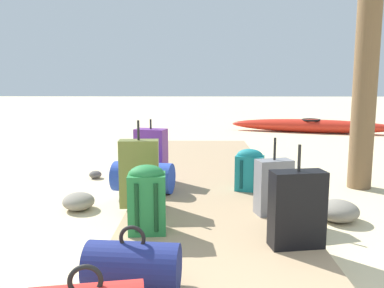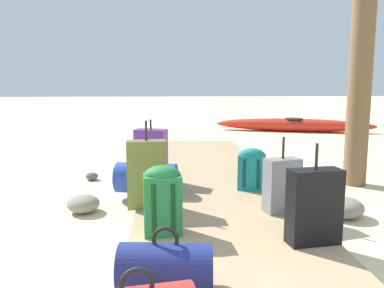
% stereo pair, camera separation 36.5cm
% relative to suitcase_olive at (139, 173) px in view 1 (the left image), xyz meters
% --- Properties ---
extents(ground_plane, '(60.00, 60.00, 0.00)m').
position_rel_suitcase_olive_xyz_m(ground_plane, '(0.73, -0.02, -0.42)').
color(ground_plane, beige).
extents(boardwalk, '(1.69, 7.54, 0.08)m').
position_rel_suitcase_olive_xyz_m(boardwalk, '(0.73, 0.74, -0.38)').
color(boardwalk, tan).
rests_on(boardwalk, ground).
extents(suitcase_olive, '(0.40, 0.21, 0.88)m').
position_rel_suitcase_olive_xyz_m(suitcase_olive, '(0.00, 0.00, 0.00)').
color(suitcase_olive, olive).
rests_on(suitcase_olive, boardwalk).
extents(backpack_teal, '(0.36, 0.27, 0.49)m').
position_rel_suitcase_olive_xyz_m(backpack_teal, '(1.19, 0.62, -0.09)').
color(backpack_teal, '#197A7F').
rests_on(backpack_teal, boardwalk).
extents(duffel_bag_navy, '(0.59, 0.35, 0.42)m').
position_rel_suitcase_olive_xyz_m(duffel_bag_navy, '(0.20, -1.66, -0.19)').
color(duffel_bag_navy, navy).
rests_on(duffel_bag_navy, boardwalk).
extents(duffel_bag_blue, '(0.74, 0.48, 0.46)m').
position_rel_suitcase_olive_xyz_m(duffel_bag_blue, '(-0.04, 0.53, -0.17)').
color(duffel_bag_blue, '#2847B7').
rests_on(duffel_bag_blue, boardwalk).
extents(suitcase_purple, '(0.43, 0.32, 0.79)m').
position_rel_suitcase_olive_xyz_m(suitcase_purple, '(-0.00, 1.07, -0.01)').
color(suitcase_purple, '#6B2D84').
rests_on(suitcase_purple, boardwalk).
extents(suitcase_black, '(0.44, 0.24, 0.80)m').
position_rel_suitcase_olive_xyz_m(suitcase_black, '(1.36, -0.98, -0.04)').
color(suitcase_black, black).
rests_on(suitcase_black, boardwalk).
extents(backpack_green, '(0.33, 0.28, 0.58)m').
position_rel_suitcase_olive_xyz_m(backpack_green, '(0.17, -0.71, -0.04)').
color(backpack_green, '#237538').
rests_on(backpack_green, boardwalk).
extents(suitcase_grey, '(0.37, 0.26, 0.74)m').
position_rel_suitcase_olive_xyz_m(suitcase_grey, '(1.32, -0.21, -0.08)').
color(suitcase_grey, slate).
rests_on(suitcase_grey, boardwalk).
extents(kayak, '(4.17, 1.65, 0.35)m').
position_rel_suitcase_olive_xyz_m(kayak, '(3.55, 6.55, -0.25)').
color(kayak, red).
rests_on(kayak, ground).
extents(rock_right_near, '(0.55, 0.55, 0.20)m').
position_rel_suitcase_olive_xyz_m(rock_right_near, '(1.96, -0.18, -0.32)').
color(rock_right_near, gray).
rests_on(rock_right_near, ground).
extents(rock_left_far, '(0.42, 0.44, 0.18)m').
position_rel_suitcase_olive_xyz_m(rock_left_far, '(-0.67, 0.12, -0.33)').
color(rock_left_far, gray).
rests_on(rock_left_far, ground).
extents(rock_left_near, '(0.23, 0.23, 0.11)m').
position_rel_suitcase_olive_xyz_m(rock_left_near, '(-0.84, 1.49, -0.37)').
color(rock_left_near, '#5B5651').
rests_on(rock_left_near, ground).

